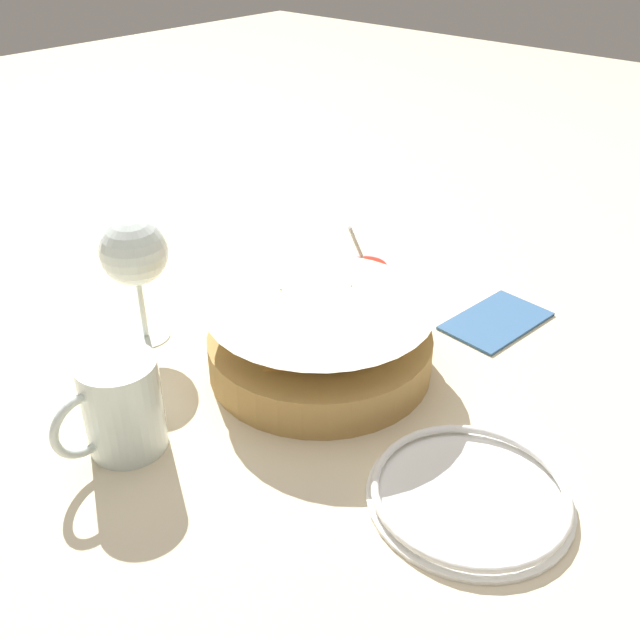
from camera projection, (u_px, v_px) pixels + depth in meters
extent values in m
plane|color=beige|center=(297.00, 373.00, 0.86)|extent=(4.00, 4.00, 0.00)
cylinder|color=#B2894C|center=(320.00, 351.00, 0.85)|extent=(0.27, 0.27, 0.05)
cone|color=beige|center=(320.00, 336.00, 0.84)|extent=(0.27, 0.27, 0.08)
cylinder|color=#3D842D|center=(320.00, 350.00, 0.85)|extent=(0.20, 0.20, 0.01)
pyramid|color=#CC8E42|center=(291.00, 350.00, 0.79)|extent=(0.09, 0.07, 0.05)
pyramid|color=#CC8E42|center=(357.00, 350.00, 0.80)|extent=(0.09, 0.08, 0.05)
pyramid|color=#CC8E42|center=(351.00, 306.00, 0.87)|extent=(0.07, 0.09, 0.06)
pyramid|color=#CC8E42|center=(282.00, 310.00, 0.86)|extent=(0.07, 0.08, 0.06)
cylinder|color=#B7B7BC|center=(366.00, 279.00, 1.01)|extent=(0.07, 0.07, 0.04)
cylinder|color=red|center=(366.00, 275.00, 1.01)|extent=(0.06, 0.06, 0.03)
cylinder|color=#B7B7BC|center=(361.00, 255.00, 0.98)|extent=(0.06, 0.01, 0.10)
cylinder|color=silver|center=(146.00, 335.00, 0.92)|extent=(0.06, 0.06, 0.00)
cylinder|color=silver|center=(142.00, 307.00, 0.90)|extent=(0.01, 0.01, 0.08)
sphere|color=silver|center=(134.00, 252.00, 0.86)|extent=(0.08, 0.08, 0.08)
sphere|color=#E5B77F|center=(135.00, 260.00, 0.87)|extent=(0.06, 0.06, 0.06)
cylinder|color=silver|center=(123.00, 405.00, 0.72)|extent=(0.08, 0.08, 0.10)
cylinder|color=gold|center=(125.00, 415.00, 0.73)|extent=(0.07, 0.07, 0.08)
torus|color=silver|center=(84.00, 425.00, 0.69)|extent=(0.07, 0.01, 0.07)
cylinder|color=white|center=(469.00, 496.00, 0.68)|extent=(0.20, 0.20, 0.01)
torus|color=white|center=(470.00, 491.00, 0.68)|extent=(0.19, 0.19, 0.01)
cube|color=#38608E|center=(496.00, 320.00, 0.95)|extent=(0.15, 0.10, 0.01)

